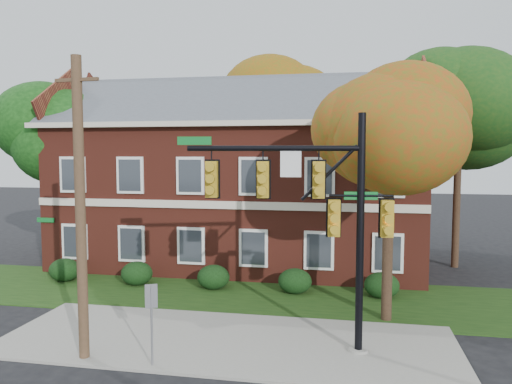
% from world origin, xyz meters
% --- Properties ---
extents(ground, '(120.00, 120.00, 0.00)m').
position_xyz_m(ground, '(0.00, 0.00, 0.00)').
color(ground, black).
rests_on(ground, ground).
extents(sidewalk, '(14.00, 5.00, 0.08)m').
position_xyz_m(sidewalk, '(0.00, 1.00, 0.04)').
color(sidewalk, gray).
rests_on(sidewalk, ground).
extents(grass_strip, '(30.00, 6.00, 0.04)m').
position_xyz_m(grass_strip, '(0.00, 6.00, 0.02)').
color(grass_strip, '#193811').
rests_on(grass_strip, ground).
extents(apartment_building, '(18.80, 8.80, 9.74)m').
position_xyz_m(apartment_building, '(-2.00, 11.95, 4.99)').
color(apartment_building, maroon).
rests_on(apartment_building, ground).
extents(hedge_far_left, '(1.40, 1.26, 1.05)m').
position_xyz_m(hedge_far_left, '(-9.00, 6.70, 0.53)').
color(hedge_far_left, black).
rests_on(hedge_far_left, ground).
extents(hedge_left, '(1.40, 1.26, 1.05)m').
position_xyz_m(hedge_left, '(-5.50, 6.70, 0.53)').
color(hedge_left, black).
rests_on(hedge_left, ground).
extents(hedge_center, '(1.40, 1.26, 1.05)m').
position_xyz_m(hedge_center, '(-2.00, 6.70, 0.53)').
color(hedge_center, black).
rests_on(hedge_center, ground).
extents(hedge_right, '(1.40, 1.26, 1.05)m').
position_xyz_m(hedge_right, '(1.50, 6.70, 0.53)').
color(hedge_right, black).
rests_on(hedge_right, ground).
extents(hedge_far_right, '(1.40, 1.26, 1.05)m').
position_xyz_m(hedge_far_right, '(5.00, 6.70, 0.53)').
color(hedge_far_right, black).
rests_on(hedge_far_right, ground).
extents(tree_near_right, '(4.50, 4.25, 8.58)m').
position_xyz_m(tree_near_right, '(5.22, 3.87, 6.67)').
color(tree_near_right, black).
rests_on(tree_near_right, ground).
extents(tree_left_rear, '(5.40, 5.10, 8.88)m').
position_xyz_m(tree_left_rear, '(-11.73, 10.84, 6.68)').
color(tree_left_rear, black).
rests_on(tree_left_rear, ground).
extents(tree_right_rear, '(6.30, 5.95, 10.62)m').
position_xyz_m(tree_right_rear, '(9.31, 12.81, 8.12)').
color(tree_right_rear, black).
rests_on(tree_right_rear, ground).
extents(tree_far_rear, '(6.84, 6.46, 11.52)m').
position_xyz_m(tree_far_rear, '(-0.66, 19.79, 8.84)').
color(tree_far_rear, black).
rests_on(tree_far_rear, ground).
extents(traffic_signal, '(6.23, 0.89, 6.97)m').
position_xyz_m(traffic_signal, '(2.75, 0.72, 4.33)').
color(traffic_signal, gray).
rests_on(traffic_signal, ground).
extents(utility_pole, '(1.32, 0.30, 8.48)m').
position_xyz_m(utility_pole, '(-3.63, -1.00, 4.30)').
color(utility_pole, '#493522').
rests_on(utility_pole, ground).
extents(sign_post, '(0.32, 0.17, 2.32)m').
position_xyz_m(sign_post, '(-1.53, -1.14, 1.57)').
color(sign_post, slate).
rests_on(sign_post, ground).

